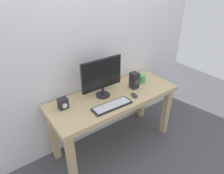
# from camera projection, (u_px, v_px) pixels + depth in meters

# --- Properties ---
(ground_plane) EXTENTS (6.00, 6.00, 0.00)m
(ground_plane) POSITION_uv_depth(u_px,v_px,m) (114.00, 143.00, 2.70)
(ground_plane) COLOR #4C4C51
(wall_back) EXTENTS (3.07, 0.04, 3.00)m
(wall_back) POSITION_uv_depth(u_px,v_px,m) (96.00, 25.00, 2.21)
(wall_back) COLOR silver
(wall_back) RESTS_ON ground_plane
(desk) EXTENTS (1.56, 0.61, 0.76)m
(desk) POSITION_uv_depth(u_px,v_px,m) (114.00, 103.00, 2.39)
(desk) COLOR tan
(desk) RESTS_ON ground_plane
(monitor) EXTENTS (0.51, 0.17, 0.45)m
(monitor) POSITION_uv_depth(u_px,v_px,m) (102.00, 76.00, 2.21)
(monitor) COLOR #232328
(monitor) RESTS_ON desk
(keyboard_primary) EXTENTS (0.45, 0.16, 0.02)m
(keyboard_primary) POSITION_uv_depth(u_px,v_px,m) (112.00, 106.00, 2.12)
(keyboard_primary) COLOR #232328
(keyboard_primary) RESTS_ON desk
(mouse) EXTENTS (0.07, 0.11, 0.03)m
(mouse) POSITION_uv_depth(u_px,v_px,m) (134.00, 95.00, 2.30)
(mouse) COLOR #333338
(mouse) RESTS_ON desk
(speaker_right) EXTENTS (0.09, 0.10, 0.20)m
(speaker_right) POSITION_uv_depth(u_px,v_px,m) (134.00, 80.00, 2.43)
(speaker_right) COLOR #232328
(speaker_right) RESTS_ON desk
(audio_controller) EXTENTS (0.10, 0.09, 0.11)m
(audio_controller) POSITION_uv_depth(u_px,v_px,m) (63.00, 103.00, 2.08)
(audio_controller) COLOR #232328
(audio_controller) RESTS_ON desk
(coffee_mug) EXTENTS (0.09, 0.09, 0.10)m
(coffee_mug) POSITION_uv_depth(u_px,v_px,m) (142.00, 79.00, 2.58)
(coffee_mug) COLOR #4CB259
(coffee_mug) RESTS_ON desk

